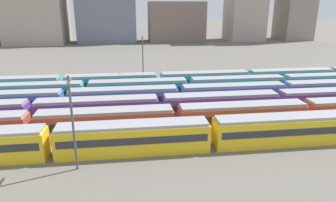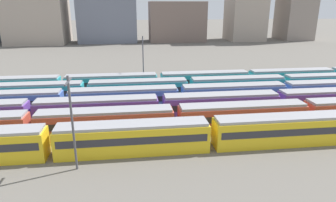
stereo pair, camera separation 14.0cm
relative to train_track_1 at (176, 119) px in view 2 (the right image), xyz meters
name	(u,v)px [view 2 (the right image)]	position (x,y,z in m)	size (l,w,h in m)	color
ground_plane	(24,119)	(-22.64, 7.80, -1.90)	(600.00, 600.00, 0.00)	#666059
train_track_1	(176,119)	(0.00, 0.00, 0.00)	(74.70, 3.06, 3.75)	#BC4C38
train_track_2	(278,103)	(17.33, 5.20, 0.00)	(112.50, 3.06, 3.75)	#6B429E
train_track_3	(180,97)	(2.24, 10.40, 0.00)	(74.70, 3.06, 3.75)	#4C70BC
train_track_4	(189,88)	(4.84, 15.60, 0.00)	(74.70, 3.06, 3.75)	teal
train_track_5	(205,81)	(9.16, 20.80, 0.00)	(93.60, 3.06, 3.75)	teal
catenary_pole_0	(72,120)	(-12.04, -8.33, 3.81)	(0.24, 3.20, 10.32)	#4C4C51
catenary_pole_1	(143,60)	(-3.24, 23.90, 4.04)	(0.24, 3.20, 10.78)	#4C4C51
distant_building_1	(37,13)	(-45.98, 106.17, 11.16)	(24.90, 21.83, 26.12)	#A89989
distant_building_2	(107,7)	(-15.39, 106.17, 13.61)	(26.04, 15.05, 31.02)	slate
distant_building_3	(177,22)	(16.57, 106.17, 7.12)	(25.73, 15.03, 18.04)	#7A665B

